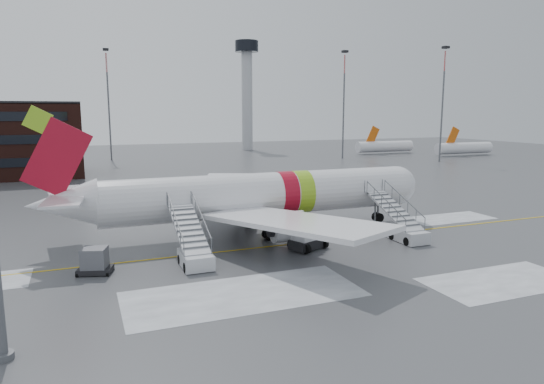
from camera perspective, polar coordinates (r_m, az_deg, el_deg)
name	(u,v)px	position (r m, az deg, el deg)	size (l,w,h in m)	color
ground	(274,242)	(40.30, 0.28, -5.96)	(260.00, 260.00, 0.00)	#494C4F
airliner	(254,196)	(42.47, -2.19, -0.44)	(35.03, 32.97, 11.18)	white
airstair_fwd	(403,227)	(42.45, 15.18, -4.02)	(2.05, 7.70, 3.48)	#B8BBC0
airstair_aft	(193,249)	(35.02, -9.27, -6.66)	(2.05, 7.70, 3.48)	silver
pushback_tug	(306,240)	(38.20, 4.08, -5.68)	(3.38, 3.04, 1.71)	black
uld_container	(95,262)	(34.70, -20.13, -7.69)	(2.51, 2.12, 1.76)	black
control_tower	(247,82)	(138.63, -2.97, 12.74)	(6.40, 6.40, 30.00)	#B2B5BA
light_mast_far_ne	(344,98)	(113.21, 8.45, 10.91)	(1.20, 1.20, 24.25)	#595B60
light_mast_far_n	(108,97)	(114.26, -18.71, 10.51)	(1.20, 1.20, 24.25)	#595B60
light_mast_far_e	(443,97)	(111.05, 19.46, 10.52)	(1.20, 1.20, 24.25)	#595B60
distant_aircraft	(410,155)	(126.71, 15.92, 4.22)	(35.00, 18.00, 8.00)	#D8590C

